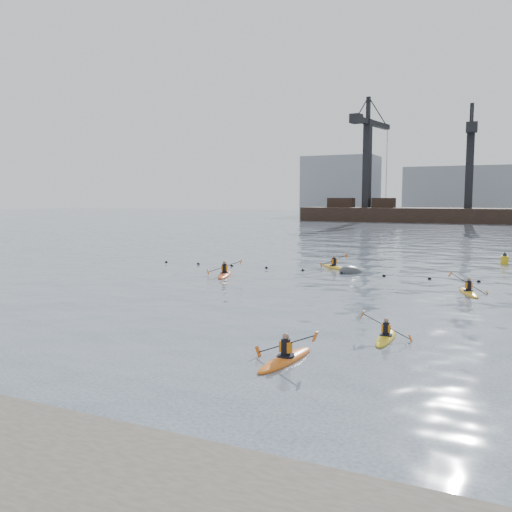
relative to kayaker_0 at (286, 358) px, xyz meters
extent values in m
plane|color=#384651|center=(-2.22, -1.55, -0.10)|extent=(400.00, 400.00, 0.00)
sphere|color=black|center=(-19.22, 20.95, -0.07)|extent=(0.24, 0.24, 0.24)
sphere|color=black|center=(-16.22, 21.11, -0.07)|extent=(0.24, 0.24, 0.24)
sphere|color=black|center=(-13.22, 21.19, -0.07)|extent=(0.24, 0.24, 0.24)
sphere|color=black|center=(-10.22, 21.16, -0.07)|extent=(0.24, 0.24, 0.24)
sphere|color=black|center=(-7.22, 21.03, -0.07)|extent=(0.24, 0.24, 0.24)
sphere|color=black|center=(-4.22, 20.86, -0.07)|extent=(0.24, 0.24, 0.24)
sphere|color=black|center=(-1.22, 20.73, -0.07)|extent=(0.24, 0.24, 0.24)
sphere|color=black|center=(1.78, 20.70, -0.07)|extent=(0.24, 0.24, 0.24)
sphere|color=black|center=(4.78, 20.79, -0.07)|extent=(0.24, 0.24, 0.24)
cube|color=black|center=(-2.22, 108.45, 0.75)|extent=(72.00, 12.00, 4.50)
cube|color=black|center=(-30.22, 108.45, 4.10)|extent=(6.00, 3.00, 2.20)
cube|color=black|center=(-20.22, 108.45, 4.10)|extent=(5.00, 3.00, 2.20)
cube|color=black|center=(-24.22, 108.45, 13.00)|extent=(1.85, 1.85, 20.00)
cube|color=black|center=(-23.75, 111.10, 22.40)|extent=(4.31, 17.93, 1.20)
cube|color=black|center=(-25.32, 102.24, 22.40)|extent=(2.62, 2.94, 2.00)
cube|color=black|center=(-24.22, 108.45, 25.50)|extent=(0.93, 0.93, 5.00)
cube|color=black|center=(-2.22, 108.45, 11.50)|extent=(1.73, 1.73, 17.00)
cube|color=black|center=(-2.42, 110.69, 19.40)|extent=(2.50, 15.05, 1.20)
cube|color=black|center=(-1.77, 103.22, 19.40)|extent=(2.42, 2.78, 2.00)
cube|color=black|center=(-2.22, 108.45, 22.50)|extent=(0.87, 0.87, 5.00)
cube|color=gray|center=(-42.22, 148.45, 8.90)|extent=(22.00, 14.00, 18.00)
cube|color=gray|center=(-7.22, 148.45, 6.90)|extent=(30.00, 14.00, 14.00)
ellipsoid|color=orange|center=(0.00, 0.00, -0.06)|extent=(1.07, 3.41, 0.33)
cylinder|color=black|center=(0.00, 0.00, 0.08)|extent=(0.70, 0.70, 0.06)
cylinder|color=black|center=(0.00, 0.00, 0.37)|extent=(0.31, 0.31, 0.54)
cube|color=orange|center=(0.00, 0.00, 0.39)|extent=(0.40, 0.27, 0.36)
sphere|color=#8C6651|center=(0.00, 0.00, 0.73)|extent=(0.22, 0.22, 0.22)
cylinder|color=black|center=(0.00, 0.00, 0.47)|extent=(2.13, 0.29, 0.91)
cube|color=#D85914|center=(-1.06, 0.13, 0.07)|extent=(0.20, 0.17, 0.35)
cube|color=#D85914|center=(1.06, -0.13, 0.88)|extent=(0.20, 0.17, 0.35)
ellipsoid|color=gold|center=(2.38, 4.26, -0.07)|extent=(0.66, 2.89, 0.29)
cylinder|color=black|center=(2.38, 4.26, 0.05)|extent=(0.55, 0.55, 0.05)
cylinder|color=black|center=(2.38, 4.26, 0.30)|extent=(0.27, 0.27, 0.47)
cube|color=orange|center=(2.38, 4.26, 0.32)|extent=(0.33, 0.21, 0.30)
sphere|color=#8C6651|center=(2.38, 4.26, 0.62)|extent=(0.19, 0.19, 0.19)
cylinder|color=black|center=(2.38, 4.26, 0.39)|extent=(1.81, 0.09, 0.85)
cube|color=#D85914|center=(1.46, 4.23, 0.77)|extent=(0.17, 0.13, 0.30)
cube|color=#D85914|center=(3.29, 4.28, 0.01)|extent=(0.17, 0.13, 0.30)
ellipsoid|color=#E34D15|center=(-11.24, 16.38, -0.06)|extent=(1.94, 3.65, 0.36)
cylinder|color=black|center=(-11.24, 16.38, 0.09)|extent=(0.87, 0.87, 0.07)
cylinder|color=black|center=(-11.24, 16.38, 0.41)|extent=(0.34, 0.34, 0.59)
cube|color=orange|center=(-11.24, 16.38, 0.43)|extent=(0.47, 0.37, 0.38)
sphere|color=#8C6651|center=(-11.24, 16.38, 0.80)|extent=(0.24, 0.24, 0.24)
cylinder|color=black|center=(-11.24, 16.38, 0.52)|extent=(2.23, 0.86, 0.85)
cube|color=#D85914|center=(-12.33, 15.98, 0.14)|extent=(0.22, 0.21, 0.38)
cube|color=#D85914|center=(-10.16, 16.78, 0.90)|extent=(0.22, 0.21, 0.38)
ellipsoid|color=gold|center=(4.49, 16.07, -0.06)|extent=(1.65, 3.26, 0.32)
cylinder|color=black|center=(4.49, 16.07, 0.07)|extent=(0.77, 0.77, 0.06)
cylinder|color=black|center=(4.49, 16.07, 0.35)|extent=(0.30, 0.30, 0.52)
cube|color=orange|center=(4.49, 16.07, 0.37)|extent=(0.41, 0.33, 0.34)
sphere|color=#8C6651|center=(4.49, 16.07, 0.70)|extent=(0.21, 0.21, 0.21)
cylinder|color=black|center=(4.49, 16.07, 0.45)|extent=(1.82, 0.65, 1.18)
cube|color=#D85914|center=(3.52, 15.74, 0.98)|extent=(0.25, 0.20, 0.32)
cube|color=#D85914|center=(5.46, 16.40, -0.08)|extent=(0.25, 0.20, 0.32)
ellipsoid|color=gold|center=(-5.66, 23.59, -0.06)|extent=(3.00, 2.90, 0.35)
cylinder|color=black|center=(-5.66, 23.59, 0.08)|extent=(0.92, 0.92, 0.07)
cylinder|color=black|center=(-5.66, 23.59, 0.39)|extent=(0.33, 0.33, 0.56)
cube|color=orange|center=(-5.66, 23.59, 0.41)|extent=(0.44, 0.45, 0.37)
sphere|color=#8C6651|center=(-5.66, 23.59, 0.77)|extent=(0.23, 0.23, 0.23)
cylinder|color=black|center=(-5.66, 23.59, 0.49)|extent=(1.61, 1.69, 0.74)
cube|color=#D85914|center=(-6.42, 22.79, 0.17)|extent=(0.22, 0.22, 0.37)
cube|color=#D85914|center=(-4.89, 24.39, 0.82)|extent=(0.22, 0.22, 0.37)
ellipsoid|color=#3E4043|center=(-3.73, 21.57, -0.10)|extent=(2.26, 2.35, 1.36)
cylinder|color=#B79312|center=(6.10, 31.93, 0.16)|extent=(0.62, 0.62, 0.79)
cone|color=black|center=(6.10, 31.93, 0.74)|extent=(0.39, 0.39, 0.31)
camera|label=1|loc=(6.53, -16.06, 5.25)|focal=38.00mm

